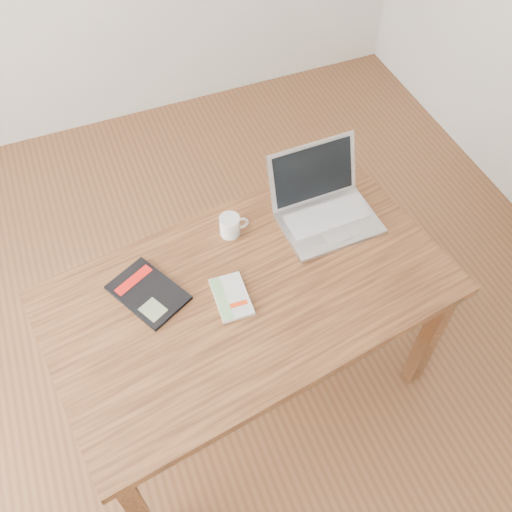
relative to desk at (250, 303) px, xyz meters
name	(u,v)px	position (x,y,z in m)	size (l,w,h in m)	color
room	(149,170)	(-0.25, 0.08, 0.69)	(4.04, 4.04, 2.70)	brown
desk	(250,303)	(0.00, 0.00, 0.00)	(1.54, 1.02, 0.75)	#59331A
white_guidebook	(231,297)	(-0.07, -0.01, 0.10)	(0.13, 0.19, 0.02)	silver
black_guidebook	(148,293)	(-0.34, 0.12, 0.10)	(0.28, 0.32, 0.01)	black
laptop	(324,205)	(0.40, 0.23, 0.14)	(0.37, 0.34, 0.25)	silver
coffee_mug	(231,225)	(0.03, 0.27, 0.13)	(0.11, 0.08, 0.08)	white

